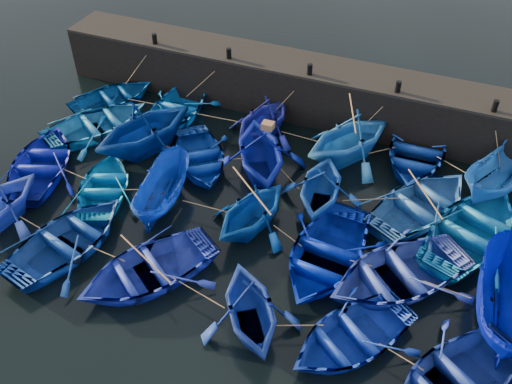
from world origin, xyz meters
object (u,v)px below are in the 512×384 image
at_px(boat_0, 113,97).
at_px(boat_8, 199,157).
at_px(boat_13, 42,163).
at_px(wooden_crate, 268,126).

distance_m(boat_0, boat_8, 6.79).
height_order(boat_13, wooden_crate, wooden_crate).
bearing_deg(boat_0, boat_13, 123.10).
height_order(boat_8, wooden_crate, wooden_crate).
bearing_deg(wooden_crate, boat_8, -170.94).
height_order(boat_8, boat_13, boat_13).
distance_m(boat_8, boat_13, 6.70).
distance_m(boat_13, wooden_crate, 9.84).
relative_size(boat_0, boat_13, 0.86).
xyz_separation_m(boat_13, wooden_crate, (8.98, 3.47, 2.05)).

